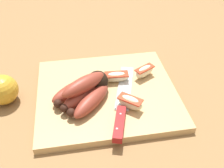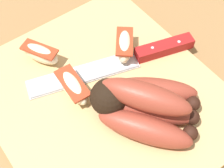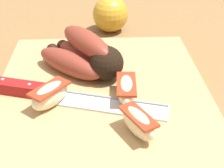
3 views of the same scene
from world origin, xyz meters
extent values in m
plane|color=olive|center=(0.00, 0.00, 0.00)|extent=(6.00, 6.00, 0.00)
cube|color=tan|center=(0.00, -0.02, 0.01)|extent=(0.37, 0.33, 0.02)
sphere|color=black|center=(0.02, -0.03, 0.05)|extent=(0.05, 0.05, 0.05)
ellipsoid|color=brown|center=(0.09, -0.01, 0.04)|extent=(0.13, 0.11, 0.04)
sphere|color=black|center=(0.13, 0.03, 0.04)|extent=(0.02, 0.02, 0.02)
ellipsoid|color=brown|center=(0.07, 0.01, 0.04)|extent=(0.13, 0.12, 0.04)
sphere|color=black|center=(0.11, 0.05, 0.04)|extent=(0.02, 0.02, 0.02)
ellipsoid|color=brown|center=(0.05, 0.03, 0.04)|extent=(0.12, 0.13, 0.04)
sphere|color=black|center=(0.10, 0.07, 0.04)|extent=(0.02, 0.02, 0.02)
ellipsoid|color=brown|center=(0.06, 0.01, 0.07)|extent=(0.13, 0.10, 0.04)
cylinder|color=white|center=(0.08, 0.02, 0.06)|extent=(0.02, 0.02, 0.00)
cube|color=silver|center=(-0.05, -0.02, 0.02)|extent=(0.09, 0.18, 0.00)
cube|color=#99999E|center=(-0.04, -0.03, 0.02)|extent=(0.05, 0.17, 0.00)
cube|color=maroon|center=(-0.01, 0.11, 0.03)|extent=(0.05, 0.10, 0.02)
cylinder|color=#B2B2B7|center=(0.00, 0.13, 0.04)|extent=(0.00, 0.01, 0.00)
cylinder|color=#B2B2B7|center=(-0.02, 0.09, 0.04)|extent=(0.00, 0.01, 0.00)
ellipsoid|color=beige|center=(-0.11, -0.06, 0.04)|extent=(0.07, 0.05, 0.03)
cube|color=#B2381E|center=(-0.11, -0.06, 0.05)|extent=(0.06, 0.05, 0.00)
ellipsoid|color=beige|center=(-0.05, 0.06, 0.04)|extent=(0.07, 0.06, 0.04)
cube|color=#B2381E|center=(-0.05, 0.06, 0.05)|extent=(0.06, 0.06, 0.00)
ellipsoid|color=beige|center=(-0.03, -0.05, 0.03)|extent=(0.07, 0.03, 0.03)
cube|color=#B2381E|center=(-0.03, -0.05, 0.04)|extent=(0.07, 0.03, 0.00)
sphere|color=gold|center=(0.27, -0.04, 0.04)|extent=(0.08, 0.08, 0.08)
camera|label=1|loc=(0.07, 0.50, 0.48)|focal=41.80mm
camera|label=2|loc=(0.21, -0.17, 0.44)|focal=51.63mm
camera|label=3|loc=(-0.44, -0.01, 0.30)|focal=52.86mm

